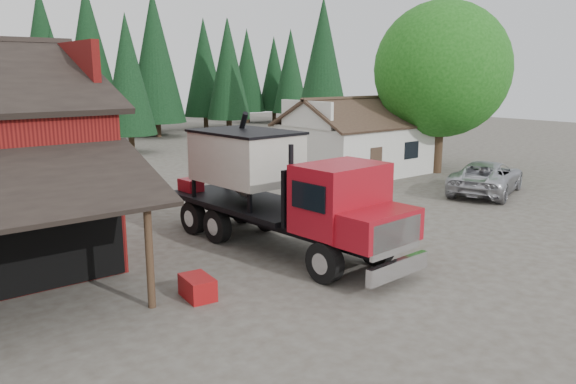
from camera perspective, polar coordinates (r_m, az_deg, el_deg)
ground at (r=16.82m, az=7.37°, el=-8.97°), size 120.00×120.00×0.00m
farmhouse at (r=34.37m, az=6.93°, el=4.67°), size 8.60×6.42×4.65m
deciduous_tree at (r=35.21m, az=15.39°, el=11.44°), size 8.00×8.00×10.20m
conifer_backdrop at (r=54.36m, az=-26.47°, el=4.41°), size 76.00×16.00×16.00m
near_pine_b at (r=44.37m, az=-15.97°, el=11.41°), size 3.96×3.96×10.40m
near_pine_c at (r=49.72m, az=3.57°, el=13.01°), size 4.84×4.84×12.40m
feed_truck at (r=19.15m, az=-1.00°, el=0.44°), size 3.48×10.36×4.61m
silver_car at (r=30.11m, az=19.52°, el=1.43°), size 6.55×4.60×1.66m
equip_box at (r=15.61m, az=-9.18°, el=-9.54°), size 0.82×1.17×0.60m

